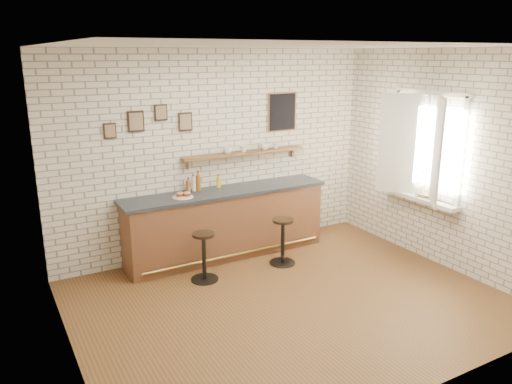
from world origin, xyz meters
The scene contains 21 objects.
ground centered at (0.00, 0.00, 0.00)m, with size 5.00×5.00×0.00m, color brown.
bar_counter centered at (-0.02, 1.70, 0.51)m, with size 3.10×0.65×1.01m.
sandwich_plate centered at (-0.71, 1.64, 1.02)m, with size 0.28×0.28×0.01m, color white.
ciabatta_sandwich centered at (-0.70, 1.64, 1.06)m, with size 0.22×0.15×0.07m.
potato_chips centered at (-0.72, 1.64, 1.02)m, with size 0.25×0.18×0.00m.
bitters_bottle_brown centered at (-0.53, 1.89, 1.10)m, with size 0.07×0.07×0.21m.
bitters_bottle_white centered at (-0.44, 1.89, 1.11)m, with size 0.06×0.06×0.24m.
bitters_bottle_amber centered at (-0.37, 1.89, 1.13)m, with size 0.07×0.07×0.29m.
condiment_bottle_yellow centered at (-0.05, 1.89, 1.09)m, with size 0.06×0.06×0.20m.
bar_stool_left centered at (-0.66, 1.07, 0.36)m, with size 0.37×0.37×0.66m.
bar_stool_right centered at (0.54, 1.02, 0.36)m, with size 0.39×0.39×0.67m.
wall_shelf centered at (0.40, 1.90, 1.48)m, with size 2.00×0.18×0.18m.
shelf_cup_a centered at (0.11, 1.90, 1.55)m, with size 0.12×0.12×0.10m, color white.
shelf_cup_b centered at (0.38, 1.90, 1.55)m, with size 0.11×0.11×0.10m, color white.
shelf_cup_c centered at (0.74, 1.90, 1.55)m, with size 0.12×0.12×0.10m, color white.
shelf_cup_d centered at (0.95, 1.90, 1.55)m, with size 0.10×0.10×0.09m, color white.
back_wall_decor centered at (0.23, 1.98, 2.05)m, with size 2.96×0.02×0.56m.
window_sill centered at (2.40, 0.30, 0.90)m, with size 0.20×1.35×0.06m.
casement_window centered at (2.36, 0.30, 1.65)m, with size 0.40×1.30×1.56m.
book_lower centered at (2.38, 0.21, 0.94)m, with size 0.16×0.22×0.02m, color tan.
book_upper centered at (2.38, 0.20, 0.96)m, with size 0.17×0.23×0.02m, color tan.
Camera 1 is at (-3.06, -4.60, 2.92)m, focal length 35.00 mm.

